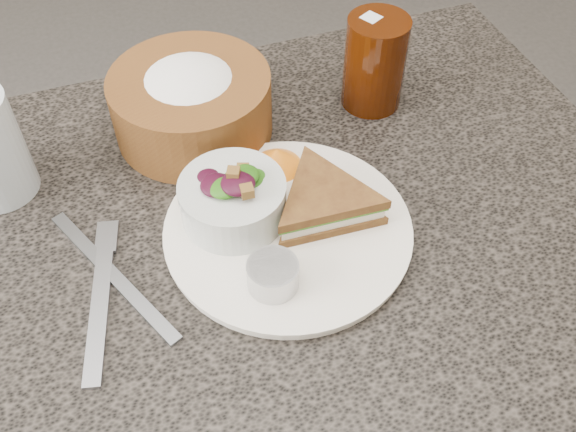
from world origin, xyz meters
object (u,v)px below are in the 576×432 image
Objects in this scene: sandwich at (324,202)px; cola_glass at (375,59)px; dinner_plate at (288,230)px; dining_table at (251,393)px; bread_basket at (191,95)px; dressing_ramekin at (273,275)px; salad_bowl at (232,195)px.

sandwich is 1.07× the size of cola_glass.
dinner_plate is at bearing -170.30° from sandwich.
dinner_plate reaches higher than dining_table.
bread_basket is (-0.10, 0.20, 0.03)m from sandwich.
sandwich is at bearing 6.74° from dinner_plate.
sandwich is 0.23m from cola_glass.
dressing_ramekin is (-0.04, -0.07, 0.02)m from dinner_plate.
salad_bowl reaches higher than dining_table.
dinner_plate is (0.06, -0.01, 0.38)m from dining_table.
salad_bowl is 2.21× the size of dressing_ramekin.
cola_glass is at bearing 36.17° from dining_table.
dressing_ramekin is at bearing -83.90° from salad_bowl.
dressing_ramekin reaches higher than dinner_plate.
dining_table is at bearing -102.71° from salad_bowl.
dressing_ramekin is (0.02, -0.07, 0.40)m from dining_table.
dinner_plate is 2.01× the size of cola_glass.
dinner_plate is at bearing -135.08° from cola_glass.
salad_bowl is (0.01, 0.03, 0.42)m from dining_table.
bread_basket reaches higher than dinner_plate.
sandwich is 0.11m from dressing_ramekin.
cola_glass is (0.24, 0.15, 0.02)m from salad_bowl.
dining_table is 8.46× the size of salad_bowl.
salad_bowl is (-0.10, 0.03, 0.01)m from sandwich.
sandwich is (0.04, 0.01, 0.03)m from dinner_plate.
sandwich is at bearing -17.91° from salad_bowl.
bread_basket is 1.47× the size of cola_glass.
dressing_ramekin is 0.27× the size of bread_basket.
bread_basket is (-0.06, 0.21, 0.05)m from dinner_plate.
sandwich is at bearing -63.47° from bread_basket.
dining_table is 0.39m from dinner_plate.
dressing_ramekin is (0.01, -0.10, -0.02)m from salad_bowl.
bread_basket reaches higher than dining_table.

